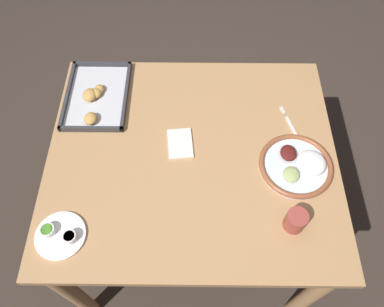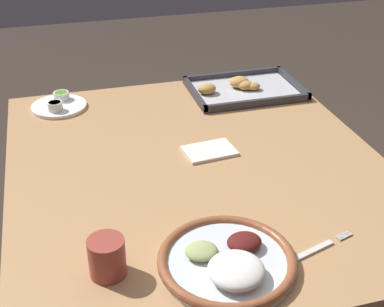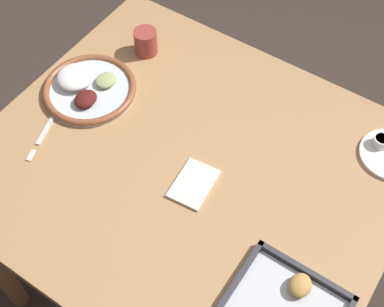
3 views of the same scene
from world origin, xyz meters
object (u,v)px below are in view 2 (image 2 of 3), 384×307
at_px(fork, 310,252).
at_px(dinner_plate, 228,261).
at_px(drinking_cup, 107,257).
at_px(saucer_plate, 59,105).
at_px(napkin, 209,151).
at_px(baking_tray, 242,89).

bearing_deg(fork, dinner_plate, 160.84).
distance_m(fork, drinking_cup, 0.38).
xyz_separation_m(saucer_plate, napkin, (0.35, -0.37, -0.01)).
xyz_separation_m(dinner_plate, drinking_cup, (-0.22, 0.04, 0.02)).
distance_m(dinner_plate, fork, 0.16).
distance_m(baking_tray, drinking_cup, 0.88).
xyz_separation_m(saucer_plate, baking_tray, (0.56, -0.03, 0.00)).
bearing_deg(dinner_plate, napkin, 77.50).
height_order(dinner_plate, drinking_cup, drinking_cup).
bearing_deg(saucer_plate, baking_tray, -3.50).
height_order(dinner_plate, napkin, dinner_plate).
distance_m(dinner_plate, saucer_plate, 0.83).
relative_size(saucer_plate, drinking_cup, 2.14).
bearing_deg(napkin, saucer_plate, 133.46).
bearing_deg(saucer_plate, drinking_cup, -86.58).
xyz_separation_m(dinner_plate, saucer_plate, (-0.26, 0.79, -0.00)).
relative_size(dinner_plate, napkin, 1.93).
height_order(dinner_plate, fork, dinner_plate).
relative_size(dinner_plate, saucer_plate, 1.61).
relative_size(drinking_cup, napkin, 0.56).
bearing_deg(saucer_plate, dinner_plate, -71.69).
distance_m(saucer_plate, baking_tray, 0.57).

